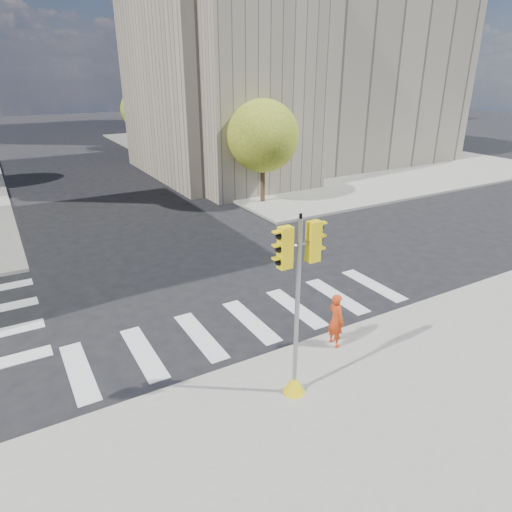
{
  "coord_description": "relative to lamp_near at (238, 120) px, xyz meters",
  "views": [
    {
      "loc": [
        -6.47,
        -13.38,
        7.69
      ],
      "look_at": [
        0.33,
        -1.61,
        2.1
      ],
      "focal_mm": 32.0,
      "sensor_mm": 36.0,
      "label": 1
    }
  ],
  "objects": [
    {
      "name": "tree_re_far",
      "position": [
        -0.5,
        20.0,
        -0.71
      ],
      "size": [
        4.0,
        4.0,
        5.88
      ],
      "color": "#382616",
      "rests_on": "ground"
    },
    {
      "name": "tree_re_near",
      "position": [
        -0.5,
        -4.0,
        -0.53
      ],
      "size": [
        4.2,
        4.2,
        6.16
      ],
      "color": "#382616",
      "rests_on": "ground"
    },
    {
      "name": "office_tower",
      "position": [
        14.0,
        28.0,
        10.42
      ],
      "size": [
        20.0,
        18.0,
        30.0
      ],
      "primitive_type": "cube",
      "color": "#9EA0A3",
      "rests_on": "ground"
    },
    {
      "name": "lamp_near",
      "position": [
        0.0,
        0.0,
        0.0
      ],
      "size": [
        0.35,
        0.18,
        8.11
      ],
      "color": "black",
      "rests_on": "sidewalk_far_right"
    },
    {
      "name": "civic_building",
      "position": [
        7.59,
        5.12,
        2.68
      ],
      "size": [
        26.0,
        16.0,
        19.39
      ],
      "color": "gray",
      "rests_on": "ground"
    },
    {
      "name": "ground",
      "position": [
        -8.0,
        -14.0,
        -4.58
      ],
      "size": [
        160.0,
        160.0,
        0.0
      ],
      "primitive_type": "plane",
      "color": "black",
      "rests_on": "ground"
    },
    {
      "name": "traffic_signal",
      "position": [
        -8.98,
        -19.79,
        -2.44
      ],
      "size": [
        1.06,
        0.56,
        4.69
      ],
      "rotation": [
        0.0,
        0.0,
        0.01
      ],
      "color": "yellow",
      "rests_on": "sidewalk_near"
    },
    {
      "name": "sidewalk_far_right",
      "position": [
        12.0,
        12.0,
        -4.5
      ],
      "size": [
        28.0,
        40.0,
        0.15
      ],
      "primitive_type": "cube",
      "color": "gray",
      "rests_on": "ground"
    },
    {
      "name": "lamp_far",
      "position": [
        0.0,
        14.0,
        0.0
      ],
      "size": [
        0.35,
        0.18,
        8.11
      ],
      "color": "black",
      "rests_on": "sidewalk_far_right"
    },
    {
      "name": "photographer",
      "position": [
        -6.72,
        -18.6,
        -3.61
      ],
      "size": [
        0.39,
        0.6,
        1.64
      ],
      "primitive_type": "imported",
      "rotation": [
        0.0,
        0.0,
        1.57
      ],
      "color": "red",
      "rests_on": "sidewalk_near"
    },
    {
      "name": "tree_re_mid",
      "position": [
        -0.5,
        8.0,
        -0.23
      ],
      "size": [
        4.6,
        4.6,
        6.66
      ],
      "color": "#382616",
      "rests_on": "ground"
    }
  ]
}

